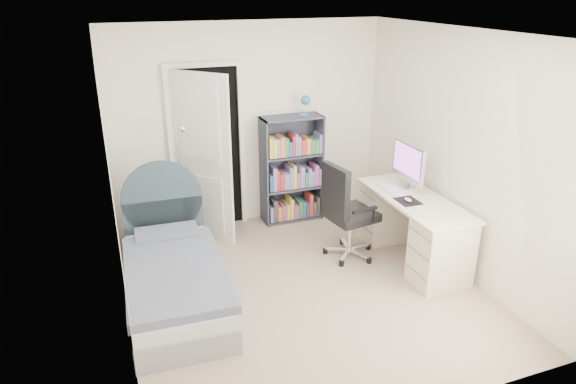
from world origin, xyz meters
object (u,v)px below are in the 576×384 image
object	(u,v)px
bookcase	(292,173)
desk	(412,226)
office_chair	(345,208)
nightstand	(141,223)
bed	(174,276)
floor_lamp	(184,197)

from	to	relation	value
bookcase	desk	world-z (taller)	bookcase
office_chair	nightstand	bearing A→B (deg)	156.43
nightstand	office_chair	distance (m)	2.32
bed	floor_lamp	xyz separation A→B (m)	(0.31, 1.17, 0.33)
bed	bookcase	distance (m)	2.25
bed	desk	size ratio (longest dim) A/B	1.26
bed	floor_lamp	bearing A→B (deg)	75.08
floor_lamp	desk	world-z (taller)	floor_lamp
office_chair	bookcase	bearing A→B (deg)	98.02
desk	office_chair	bearing A→B (deg)	157.32
bookcase	desk	size ratio (longest dim) A/B	1.07
desk	office_chair	size ratio (longest dim) A/B	1.37
bed	nightstand	xyz separation A→B (m)	(-0.20, 1.12, 0.10)
floor_lamp	desk	bearing A→B (deg)	-28.86
bed	bookcase	bearing A→B (deg)	38.44
floor_lamp	office_chair	xyz separation A→B (m)	(1.59, -0.97, 0.02)
nightstand	bookcase	world-z (taller)	bookcase
nightstand	desk	bearing A→B (deg)	-23.35
nightstand	floor_lamp	xyz separation A→B (m)	(0.52, 0.05, 0.23)
bed	office_chair	xyz separation A→B (m)	(1.91, 0.20, 0.35)
floor_lamp	bookcase	world-z (taller)	bookcase
bed	floor_lamp	world-z (taller)	floor_lamp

